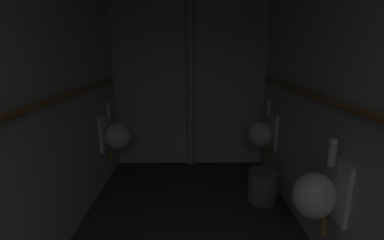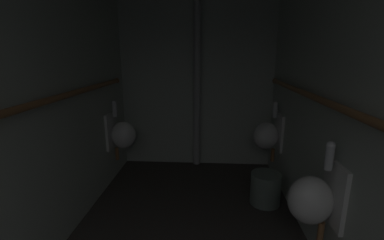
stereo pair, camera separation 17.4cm
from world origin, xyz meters
name	(u,v)px [view 1 (the left image)]	position (x,y,z in m)	size (l,w,h in m)	color
wall_left	(22,115)	(-1.07, 1.99, 1.19)	(0.06, 4.11, 2.37)	#B5BFB2
wall_right	(357,114)	(1.07, 1.99, 1.19)	(0.06, 4.11, 2.37)	#B5BFB2
wall_back	(190,82)	(0.00, 4.02, 1.19)	(2.20, 0.06, 2.37)	#B5BFB2
urinal_left_mid	(116,135)	(-0.89, 3.41, 0.61)	(0.32, 0.30, 0.76)	white
urinal_right_mid	(318,194)	(0.89, 2.02, 0.61)	(0.32, 0.30, 0.76)	white
urinal_right_far	(262,133)	(0.89, 3.49, 0.61)	(0.32, 0.30, 0.76)	white
supply_pipe_left	(34,107)	(-0.98, 1.98, 1.24)	(0.06, 3.32, 0.06)	#936038
supply_pipe_right	(344,106)	(0.98, 2.00, 1.24)	(0.06, 3.43, 0.06)	#936038
standpipe_back_wall	(191,83)	(0.01, 3.91, 1.19)	(0.10, 0.10, 2.32)	#B2B2B2
waste_bin	(263,186)	(0.79, 2.95, 0.17)	(0.32, 0.32, 0.34)	slate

